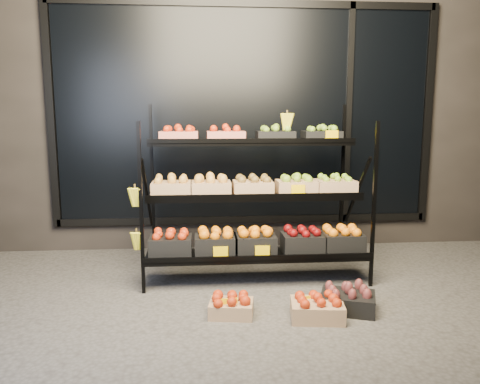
{
  "coord_description": "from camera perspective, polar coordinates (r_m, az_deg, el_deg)",
  "views": [
    {
      "loc": [
        -0.5,
        -3.8,
        1.54
      ],
      "look_at": [
        -0.14,
        0.55,
        0.83
      ],
      "focal_mm": 35.0,
      "sensor_mm": 36.0,
      "label": 1
    }
  ],
  "objects": [
    {
      "name": "floor_crate_right",
      "position": [
        3.92,
        13.01,
        -12.59
      ],
      "size": [
        0.5,
        0.43,
        0.21
      ],
      "rotation": [
        0.0,
        0.0,
        -0.34
      ],
      "color": "black",
      "rests_on": "ground"
    },
    {
      "name": "floor_crate_midright",
      "position": [
        3.73,
        9.38,
        -13.69
      ],
      "size": [
        0.43,
        0.34,
        0.2
      ],
      "rotation": [
        0.0,
        0.0,
        -0.13
      ],
      "color": "tan",
      "rests_on": "ground"
    },
    {
      "name": "floor_crate_left",
      "position": [
        3.74,
        -1.07,
        -13.65
      ],
      "size": [
        0.37,
        0.29,
        0.18
      ],
      "rotation": [
        0.0,
        0.0,
        -0.15
      ],
      "color": "tan",
      "rests_on": "ground"
    },
    {
      "name": "tag_floor_a",
      "position": [
        3.71,
        -1.33,
        -14.27
      ],
      "size": [
        0.13,
        0.01,
        0.12
      ],
      "primitive_type": "cube",
      "color": "#F1C000",
      "rests_on": "ground"
    },
    {
      "name": "building",
      "position": [
        6.41,
        -0.22,
        11.1
      ],
      "size": [
        6.0,
        2.08,
        3.5
      ],
      "color": "#2D2826",
      "rests_on": "ground"
    },
    {
      "name": "display_rack",
      "position": [
        4.49,
        1.66,
        -0.43
      ],
      "size": [
        2.18,
        1.02,
        1.68
      ],
      "color": "black",
      "rests_on": "ground"
    },
    {
      "name": "tag_floor_b",
      "position": [
        3.8,
        8.48,
        -13.81
      ],
      "size": [
        0.13,
        0.01,
        0.12
      ],
      "primitive_type": "cube",
      "color": "#F1C000",
      "rests_on": "ground"
    },
    {
      "name": "ground",
      "position": [
        4.13,
        2.69,
        -12.67
      ],
      "size": [
        24.0,
        24.0,
        0.0
      ],
      "primitive_type": "plane",
      "color": "#514F4C",
      "rests_on": "ground"
    }
  ]
}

